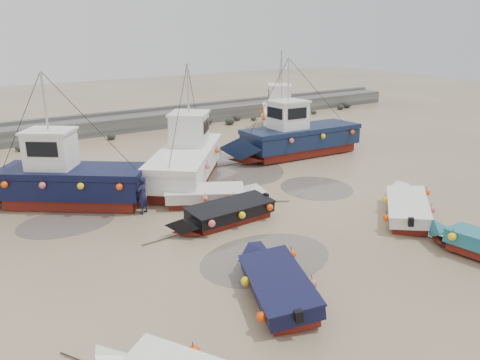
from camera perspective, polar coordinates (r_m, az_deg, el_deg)
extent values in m
plane|color=tan|center=(20.20, 5.28, -5.53)|extent=(120.00, 120.00, 0.00)
cube|color=slate|center=(38.92, -15.31, 6.49)|extent=(60.00, 2.20, 1.20)
cube|color=slate|center=(39.92, -15.96, 7.78)|extent=(60.00, 0.60, 0.25)
ellipsoid|color=black|center=(38.17, -6.53, 6.32)|extent=(0.84, 0.86, 0.51)
ellipsoid|color=black|center=(40.72, -4.12, 7.22)|extent=(0.98, 1.07, 0.72)
ellipsoid|color=black|center=(43.32, 3.98, 7.79)|extent=(0.78, 0.90, 0.59)
ellipsoid|color=black|center=(49.31, 12.15, 8.67)|extent=(0.68, 0.72, 0.52)
ellipsoid|color=black|center=(46.13, 8.96, 8.18)|extent=(0.60, 0.70, 0.31)
ellipsoid|color=black|center=(36.29, -22.10, 4.55)|extent=(0.99, 0.80, 0.58)
ellipsoid|color=black|center=(42.38, 1.65, 7.48)|extent=(0.54, 0.46, 0.30)
ellipsoid|color=black|center=(41.19, -1.40, 7.20)|extent=(0.61, 0.47, 0.46)
ellipsoid|color=black|center=(50.42, 12.89, 8.93)|extent=(0.92, 0.97, 0.58)
ellipsoid|color=black|center=(36.28, -20.84, 4.48)|extent=(0.61, 0.53, 0.32)
ellipsoid|color=black|center=(42.39, -0.34, 7.55)|extent=(0.67, 0.55, 0.43)
ellipsoid|color=black|center=(35.20, -25.25, 3.55)|extent=(0.65, 0.60, 0.37)
ellipsoid|color=black|center=(40.57, -1.23, 7.17)|extent=(0.88, 0.64, 0.62)
ellipsoid|color=black|center=(36.48, -15.43, 5.11)|extent=(0.64, 0.62, 0.48)
ellipsoid|color=black|center=(40.65, -3.96, 6.99)|extent=(0.55, 0.45, 0.29)
cylinder|color=#5A524A|center=(17.46, 3.16, -9.48)|extent=(5.17, 5.17, 0.01)
cylinder|color=#5A524A|center=(24.98, 9.28, -0.94)|extent=(3.69, 3.69, 0.01)
cylinder|color=#5A524A|center=(21.77, -20.37, -4.85)|extent=(4.17, 4.17, 0.01)
cylinder|color=#5A524A|center=(28.18, -1.43, 1.52)|extent=(6.11, 6.11, 0.01)
pyramid|color=white|center=(12.06, -14.72, -18.79)|extent=(1.69, 1.40, 0.90)
sphere|color=#F54607|center=(12.05, -5.43, -20.32)|extent=(0.30, 0.30, 0.30)
cube|color=maroon|center=(15.01, 4.95, -13.90)|extent=(2.49, 3.67, 0.30)
cube|color=black|center=(14.82, 4.99, -12.67)|extent=(2.81, 3.99, 0.45)
pyramid|color=black|center=(16.44, 2.77, -7.53)|extent=(1.76, 1.24, 0.90)
cube|color=brown|center=(14.73, 5.01, -12.12)|extent=(2.30, 3.33, 0.10)
cube|color=black|center=(14.69, 5.02, -11.82)|extent=(2.90, 4.09, 0.07)
cube|color=black|center=(13.20, 7.57, -16.13)|extent=(0.27, 0.25, 0.35)
cylinder|color=black|center=(17.65, 1.95, -9.04)|extent=(0.75, 1.88, 0.04)
sphere|color=#F54607|center=(13.36, 2.97, -15.89)|extent=(0.30, 0.30, 0.30)
sphere|color=#F54607|center=(14.65, 9.13, -12.76)|extent=(0.30, 0.30, 0.30)
sphere|color=#F54607|center=(14.95, 0.97, -11.83)|extent=(0.30, 0.30, 0.30)
sphere|color=#F54607|center=(16.23, 6.64, -9.37)|extent=(0.30, 0.30, 0.30)
pyramid|color=#1E6373|center=(19.85, 23.63, -4.46)|extent=(1.74, 0.97, 0.90)
cylinder|color=black|center=(20.54, 21.02, -6.24)|extent=(0.36, 1.98, 0.04)
sphere|color=#F54607|center=(18.93, 24.26, -6.78)|extent=(0.30, 0.30, 0.30)
cube|color=maroon|center=(22.06, 19.75, -4.05)|extent=(3.81, 3.57, 0.30)
cube|color=white|center=(21.93, 19.85, -3.15)|extent=(4.18, 3.94, 0.45)
pyramid|color=white|center=(24.06, 19.64, -0.11)|extent=(1.60, 1.68, 0.90)
cube|color=brown|center=(21.87, 19.90, -2.74)|extent=(3.47, 3.26, 0.10)
cube|color=white|center=(21.84, 19.92, -2.52)|extent=(4.29, 4.05, 0.07)
cube|color=black|center=(19.86, 20.27, -4.89)|extent=(0.28, 0.28, 0.35)
cylinder|color=black|center=(25.27, 19.29, -1.47)|extent=(1.53, 1.35, 0.04)
sphere|color=#F54607|center=(20.29, 17.55, -4.30)|extent=(0.30, 0.30, 0.30)
sphere|color=#F54607|center=(21.49, 22.43, -3.60)|extent=(0.30, 0.30, 0.30)
sphere|color=#F54607|center=(22.34, 17.44, -2.21)|extent=(0.30, 0.30, 0.30)
sphere|color=#F54607|center=(23.53, 21.89, -1.67)|extent=(0.30, 0.30, 0.30)
cube|color=maroon|center=(20.44, -1.23, -4.69)|extent=(3.57, 1.42, 0.30)
cube|color=black|center=(20.30, -1.24, -3.72)|extent=(3.84, 1.66, 0.45)
pyramid|color=black|center=(19.05, -6.80, -3.91)|extent=(0.78, 1.52, 0.90)
cube|color=brown|center=(20.24, -1.24, -3.28)|extent=(3.22, 1.33, 0.10)
cube|color=black|center=(20.21, -1.24, -3.05)|extent=(3.92, 1.72, 0.07)
cube|color=black|center=(21.34, 3.12, -2.12)|extent=(0.19, 0.23, 0.35)
cylinder|color=black|center=(19.04, -9.13, -7.14)|extent=(2.00, 0.13, 0.04)
sphere|color=#F54607|center=(20.46, 3.60, -3.25)|extent=(0.30, 0.30, 0.30)
sphere|color=#F54607|center=(21.32, -0.90, -2.31)|extent=(0.30, 0.30, 0.30)
sphere|color=#F54607|center=(19.61, 0.20, -4.20)|extent=(0.30, 0.30, 0.30)
sphere|color=#F54607|center=(20.56, -4.34, -3.16)|extent=(0.30, 0.30, 0.30)
sphere|color=#F54607|center=(18.83, -3.51, -5.21)|extent=(0.30, 0.30, 0.30)
cube|color=maroon|center=(22.41, -4.27, -2.63)|extent=(3.65, 2.87, 0.30)
cube|color=silver|center=(22.28, -4.30, -1.73)|extent=(3.99, 3.21, 0.45)
pyramid|color=silver|center=(22.24, 1.26, -0.49)|extent=(1.43, 1.81, 0.90)
cube|color=brown|center=(22.22, -4.31, -1.33)|extent=(3.32, 2.64, 0.10)
cube|color=silver|center=(22.19, -4.31, -1.11)|extent=(4.09, 3.30, 0.07)
cube|color=black|center=(22.30, -9.19, -1.42)|extent=(0.26, 0.28, 0.35)
cylinder|color=black|center=(22.66, 3.52, -2.69)|extent=(1.78, 0.99, 0.04)
sphere|color=#F54607|center=(23.19, -7.90, -0.76)|extent=(0.30, 0.30, 0.30)
sphere|color=#F54607|center=(21.34, -4.28, -2.34)|extent=(0.30, 0.30, 0.30)
sphere|color=#F54607|center=(23.19, -0.76, -0.58)|extent=(0.30, 0.30, 0.30)
cube|color=maroon|center=(23.57, -19.41, -2.27)|extent=(6.06, 5.20, 0.55)
cube|color=black|center=(23.33, -19.61, -0.54)|extent=(6.63, 5.75, 0.95)
cube|color=brown|center=(23.18, -19.74, 0.66)|extent=(6.45, 5.58, 0.08)
cube|color=black|center=(23.14, -19.78, 0.99)|extent=(6.77, 5.87, 0.30)
cube|color=white|center=(23.25, -22.06, 3.30)|extent=(2.57, 2.49, 1.70)
cube|color=white|center=(23.05, -22.33, 5.48)|extent=(2.77, 2.69, 0.12)
cube|color=black|center=(23.64, -24.37, 3.88)|extent=(0.86, 1.13, 0.68)
cylinder|color=#B7B7B2|center=(22.82, -22.74, 8.81)|extent=(0.10, 0.10, 2.60)
sphere|color=#DD5A5A|center=(21.19, -14.50, -0.89)|extent=(0.30, 0.30, 0.30)
sphere|color=#DD5A5A|center=(23.76, -14.69, 1.17)|extent=(0.30, 0.30, 0.30)
sphere|color=#DD5A5A|center=(21.78, -18.85, -0.78)|extent=(0.30, 0.30, 0.30)
sphere|color=#DD5A5A|center=(24.34, -18.58, 1.21)|extent=(0.30, 0.30, 0.30)
sphere|color=#DD5A5A|center=(22.48, -22.95, -0.68)|extent=(0.30, 0.30, 0.30)
sphere|color=#DD5A5A|center=(25.04, -22.26, 1.25)|extent=(0.30, 0.30, 0.30)
sphere|color=#DD5A5A|center=(23.30, -26.78, -0.58)|extent=(0.30, 0.30, 0.30)
cube|color=maroon|center=(25.66, -6.52, 0.34)|extent=(6.35, 7.02, 0.55)
cube|color=white|center=(25.44, -6.58, 1.95)|extent=(6.99, 7.68, 0.95)
pyramid|color=white|center=(29.47, -4.75, 5.67)|extent=(2.96, 2.79, 1.40)
cube|color=brown|center=(25.30, -6.62, 3.07)|extent=(6.80, 7.48, 0.08)
cube|color=white|center=(25.26, -6.63, 3.37)|extent=(7.14, 7.85, 0.30)
cube|color=white|center=(26.04, -6.20, 6.03)|extent=(2.71, 2.73, 1.70)
cube|color=white|center=(25.87, -6.27, 8.00)|extent=(2.92, 2.95, 0.12)
cube|color=black|center=(26.97, -5.76, 7.02)|extent=(1.25, 1.04, 0.68)
cylinder|color=#B7B7B2|center=(25.66, -6.38, 10.99)|extent=(0.10, 0.10, 2.60)
cylinder|color=black|center=(31.00, -4.26, 3.09)|extent=(1.95, 2.35, 0.05)
sphere|color=#DD5A5A|center=(22.87, -11.83, 0.72)|extent=(0.30, 0.30, 0.30)
sphere|color=#DD5A5A|center=(23.60, -3.99, 1.63)|extent=(0.30, 0.30, 0.30)
sphere|color=#DD5A5A|center=(25.70, -9.76, 2.79)|extent=(0.30, 0.30, 0.30)
sphere|color=#DD5A5A|center=(26.54, -2.82, 3.53)|extent=(0.30, 0.30, 0.30)
sphere|color=#DD5A5A|center=(28.58, -8.10, 4.44)|extent=(0.30, 0.30, 0.30)
cube|color=maroon|center=(31.30, 7.41, 3.60)|extent=(7.32, 2.85, 0.55)
cube|color=#0F1A36|center=(31.12, 7.47, 4.93)|extent=(7.88, 3.31, 0.95)
pyramid|color=#0F1A36|center=(28.59, 0.39, 5.34)|extent=(1.61, 2.88, 1.40)
cube|color=brown|center=(31.00, 7.51, 5.86)|extent=(7.69, 3.18, 0.08)
cube|color=#0F1A36|center=(30.97, 7.52, 6.11)|extent=(8.05, 3.37, 0.30)
cube|color=white|center=(30.18, 5.98, 7.73)|extent=(2.13, 2.08, 1.70)
cube|color=white|center=(30.02, 6.04, 9.43)|extent=(2.30, 2.25, 0.12)
cube|color=black|center=(29.56, 4.36, 8.06)|extent=(0.16, 1.66, 0.68)
cylinder|color=#B7B7B2|center=(29.85, 6.13, 12.01)|extent=(0.10, 0.10, 2.60)
cylinder|color=black|center=(28.48, -1.67, 1.76)|extent=(3.00, 0.25, 0.05)
sphere|color=#DD5A5A|center=(31.83, 13.59, 5.53)|extent=(0.30, 0.30, 0.30)
sphere|color=#DD5A5A|center=(33.31, 8.50, 6.40)|extent=(0.30, 0.30, 0.30)
sphere|color=#DD5A5A|center=(30.25, 10.15, 5.11)|extent=(0.30, 0.30, 0.30)
sphere|color=#DD5A5A|center=(31.89, 4.98, 6.00)|extent=(0.30, 0.30, 0.30)
sphere|color=#DD5A5A|center=(28.79, 6.35, 4.61)|extent=(0.30, 0.30, 0.30)
sphere|color=#DD5A5A|center=(30.60, 1.16, 5.54)|extent=(0.30, 0.30, 0.30)
cube|color=maroon|center=(38.22, 4.69, 6.37)|extent=(4.77, 5.67, 0.55)
cube|color=white|center=(38.07, 4.72, 7.47)|extent=(5.30, 6.21, 0.95)
pyramid|color=white|center=(41.36, 4.43, 9.33)|extent=(2.83, 2.55, 1.40)
cube|color=brown|center=(37.98, 4.74, 8.23)|extent=(5.14, 6.05, 0.08)
cube|color=white|center=(37.96, 4.75, 8.44)|extent=(5.42, 6.35, 0.30)
cube|color=white|center=(38.59, 4.71, 10.06)|extent=(2.54, 2.62, 1.70)
cube|color=white|center=(38.47, 4.74, 11.40)|extent=(2.75, 2.83, 0.12)
cube|color=black|center=(39.56, 4.62, 10.64)|extent=(1.24, 0.86, 0.68)
cylinder|color=#B7B7B2|center=(38.33, 4.80, 13.42)|extent=(0.10, 0.10, 2.60)
cylinder|color=black|center=(42.69, 4.29, 7.30)|extent=(1.72, 2.51, 0.05)
sphere|color=#DD5A5A|center=(35.66, 2.80, 7.35)|extent=(0.30, 0.30, 0.30)
sphere|color=#DD5A5A|center=(36.61, 7.01, 7.53)|extent=(0.30, 0.30, 0.30)
sphere|color=#DD5A5A|center=(37.18, 2.72, 7.81)|extent=(0.30, 0.30, 0.30)
sphere|color=#DD5A5A|center=(38.12, 6.77, 7.96)|extent=(0.30, 0.30, 0.30)
sphere|color=#DD5A5A|center=(38.70, 2.65, 8.22)|extent=(0.30, 0.30, 0.30)
sphere|color=#DD5A5A|center=(39.64, 6.55, 8.37)|extent=(0.30, 0.30, 0.30)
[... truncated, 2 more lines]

